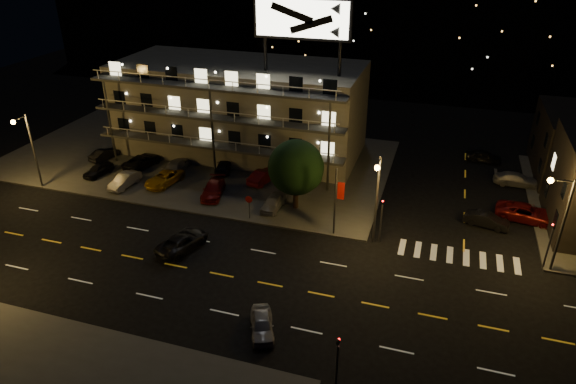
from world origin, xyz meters
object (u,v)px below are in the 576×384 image
(tree, at_px, (295,169))
(lot_car_2, at_px, (164,178))
(lot_car_4, at_px, (273,202))
(road_car_east, at_px, (262,324))
(road_car_west, at_px, (183,241))
(lot_car_7, at_px, (177,166))
(side_car_0, at_px, (487,220))

(tree, xyz_separation_m, lot_car_2, (-14.50, 0.70, -3.41))
(lot_car_2, relative_size, lot_car_4, 1.22)
(lot_car_4, bearing_deg, road_car_east, -70.85)
(road_car_east, xyz_separation_m, road_car_west, (-9.80, 7.41, 0.06))
(lot_car_4, distance_m, road_car_west, 10.01)
(tree, distance_m, lot_car_4, 4.01)
(lot_car_7, bearing_deg, tree, 157.39)
(lot_car_4, relative_size, side_car_0, 0.98)
(lot_car_4, bearing_deg, lot_car_7, 162.87)
(lot_car_2, distance_m, side_car_0, 31.94)
(tree, bearing_deg, road_car_west, -126.64)
(lot_car_2, bearing_deg, road_car_west, -41.86)
(lot_car_4, bearing_deg, lot_car_2, 175.81)
(lot_car_2, distance_m, lot_car_4, 12.66)
(lot_car_2, bearing_deg, lot_car_4, 4.80)
(lot_car_7, xyz_separation_m, road_car_east, (17.52, -20.67, -0.21))
(side_car_0, relative_size, road_car_west, 0.79)
(tree, bearing_deg, side_car_0, 6.80)
(side_car_0, bearing_deg, tree, 108.88)
(lot_car_4, relative_size, lot_car_7, 0.80)
(lot_car_2, xyz_separation_m, lot_car_7, (-0.25, 3.11, 0.05))
(lot_car_4, relative_size, road_car_west, 0.77)
(lot_car_4, height_order, side_car_0, lot_car_4)
(tree, xyz_separation_m, lot_car_7, (-14.75, 3.81, -3.37))
(lot_car_2, xyz_separation_m, road_car_west, (7.47, -10.15, -0.11))
(lot_car_2, relative_size, lot_car_7, 0.98)
(tree, height_order, side_car_0, tree)
(road_car_east, bearing_deg, road_car_west, 119.64)
(lot_car_2, height_order, lot_car_4, lot_car_4)
(lot_car_4, xyz_separation_m, lot_car_7, (-12.81, 4.64, 0.04))
(tree, xyz_separation_m, road_car_west, (-7.03, -9.45, -3.52))
(lot_car_2, relative_size, road_car_east, 1.26)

